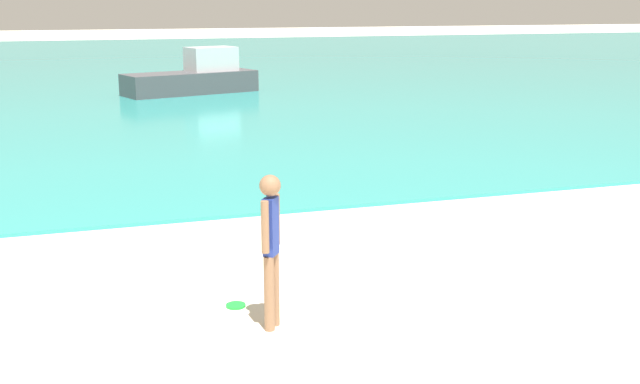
# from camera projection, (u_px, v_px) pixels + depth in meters

# --- Properties ---
(water) EXTENTS (160.00, 60.00, 0.06)m
(water) POSITION_uv_depth(u_px,v_px,m) (139.00, 67.00, 40.26)
(water) COLOR teal
(water) RESTS_ON ground
(person_standing) EXTENTS (0.26, 0.32, 1.64)m
(person_standing) POSITION_uv_depth(u_px,v_px,m) (271.00, 243.00, 7.90)
(person_standing) COLOR #936B4C
(person_standing) RESTS_ON ground
(frisbee) EXTENTS (0.22, 0.22, 0.03)m
(frisbee) POSITION_uv_depth(u_px,v_px,m) (236.00, 305.00, 8.68)
(frisbee) COLOR green
(frisbee) RESTS_ON ground
(boat_near) EXTENTS (5.09, 2.93, 1.65)m
(boat_near) POSITION_uv_depth(u_px,v_px,m) (195.00, 77.00, 28.25)
(boat_near) COLOR #4C4C51
(boat_near) RESTS_ON water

